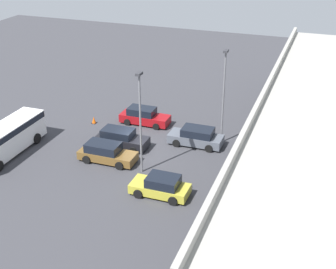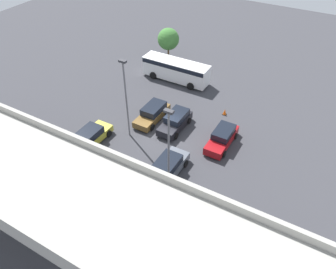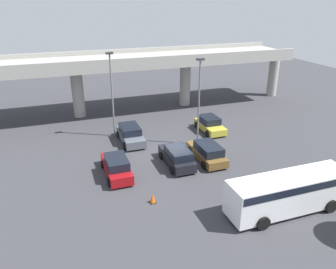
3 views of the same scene
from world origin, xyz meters
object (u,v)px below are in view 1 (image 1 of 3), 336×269
parked_car_0 (144,116)px  traffic_cone (94,120)px  parked_car_4 (161,186)px  shuttle_bus (6,138)px  parked_car_2 (121,138)px  parked_car_1 (196,137)px  parked_car_3 (106,153)px  lamp_post_mid_lot (224,91)px  lamp_post_near_aisle (140,116)px

parked_car_0 → traffic_cone: (1.59, -4.70, -0.45)m
parked_car_4 → shuttle_bus: shuttle_bus is taller
parked_car_2 → shuttle_bus: (4.64, -8.57, 0.76)m
parked_car_2 → traffic_cone: bearing=142.2°
parked_car_1 → parked_car_4: 8.68m
parked_car_2 → shuttle_bus: bearing=-151.6°
parked_car_4 → traffic_cone: (-9.70, -10.73, -0.41)m
parked_car_3 → lamp_post_mid_lot: size_ratio=0.57×
parked_car_0 → parked_car_2: (5.22, -0.03, 0.02)m
parked_car_3 → shuttle_bus: size_ratio=0.56×
parked_car_1 → parked_car_4: parked_car_1 is taller
parked_car_0 → parked_car_4: bearing=-61.9°
lamp_post_near_aisle → lamp_post_mid_lot: size_ratio=0.97×
parked_car_3 → shuttle_bus: 8.75m
lamp_post_near_aisle → lamp_post_mid_lot: bearing=147.0°
parked_car_1 → parked_car_3: size_ratio=0.99×
parked_car_0 → lamp_post_mid_lot: (1.40, 8.10, 4.21)m
shuttle_bus → traffic_cone: bearing=-25.3°
lamp_post_mid_lot → parked_car_1: bearing=-58.6°
parked_car_2 → traffic_cone: 5.93m
lamp_post_mid_lot → traffic_cone: (0.19, -12.80, -4.65)m
parked_car_3 → traffic_cone: bearing=125.7°
parked_car_2 → parked_car_3: size_ratio=0.95×
parked_car_3 → parked_car_2: bearing=89.1°
parked_car_3 → traffic_cone: parked_car_3 is taller
parked_car_0 → parked_car_1: size_ratio=1.01×
parked_car_1 → parked_car_3: (5.41, -6.19, -0.01)m
parked_car_3 → parked_car_1: bearing=41.2°
parked_car_3 → lamp_post_near_aisle: (0.63, 3.45, 4.09)m
shuttle_bus → lamp_post_near_aisle: bearing=-84.3°
parked_car_1 → parked_car_0: bearing=-23.2°
lamp_post_mid_lot → shuttle_bus: bearing=-63.2°
parked_car_0 → lamp_post_mid_lot: 9.24m
parked_car_4 → lamp_post_mid_lot: lamp_post_mid_lot is taller
lamp_post_mid_lot → parked_car_3: bearing=-51.0°
parked_car_4 → lamp_post_mid_lot: (-9.89, 2.07, 4.24)m
parked_car_4 → traffic_cone: bearing=-42.1°
parked_car_1 → lamp_post_near_aisle: (6.04, -2.74, 4.08)m
parked_car_0 → parked_car_1: parked_car_0 is taller
parked_car_2 → parked_car_3: parked_car_2 is taller
shuttle_bus → traffic_cone: size_ratio=12.29×
parked_car_2 → lamp_post_mid_lot: (-3.81, 8.13, 4.19)m
shuttle_bus → lamp_post_near_aisle: 12.49m
lamp_post_near_aisle → parked_car_4: bearing=45.2°
traffic_cone → parked_car_3: bearing=35.7°
parked_car_0 → lamp_post_mid_lot: size_ratio=0.57×
parked_car_4 → lamp_post_near_aisle: bearing=-44.8°
parked_car_1 → parked_car_2: size_ratio=1.04×
lamp_post_near_aisle → lamp_post_mid_lot: (-7.26, 4.72, 0.11)m
parked_car_0 → traffic_cone: bearing=-161.2°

